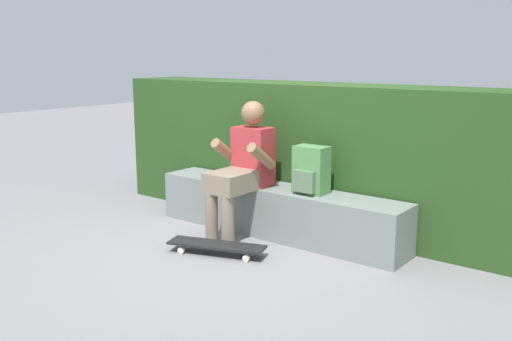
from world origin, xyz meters
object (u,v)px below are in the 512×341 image
(bench_main, at_px, (277,211))
(backpack_on_bench, at_px, (311,171))
(skateboard_near_person, at_px, (217,245))
(person_skater, at_px, (243,165))

(bench_main, relative_size, backpack_on_bench, 6.07)
(bench_main, bearing_deg, skateboard_near_person, -96.82)
(backpack_on_bench, bearing_deg, skateboard_near_person, -121.53)
(bench_main, xyz_separation_m, skateboard_near_person, (-0.09, -0.72, -0.14))
(person_skater, height_order, backpack_on_bench, person_skater)
(bench_main, xyz_separation_m, person_skater, (-0.22, -0.21, 0.42))
(skateboard_near_person, bearing_deg, person_skater, 105.18)
(person_skater, relative_size, backpack_on_bench, 2.97)
(bench_main, height_order, person_skater, person_skater)
(person_skater, relative_size, skateboard_near_person, 1.45)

